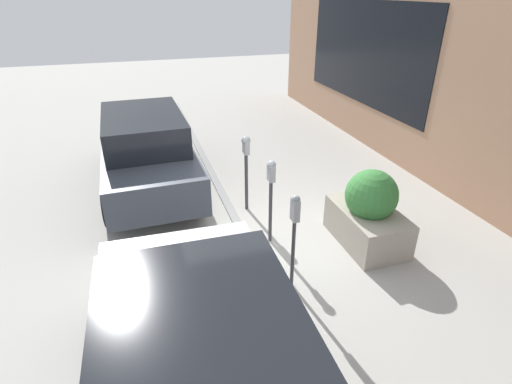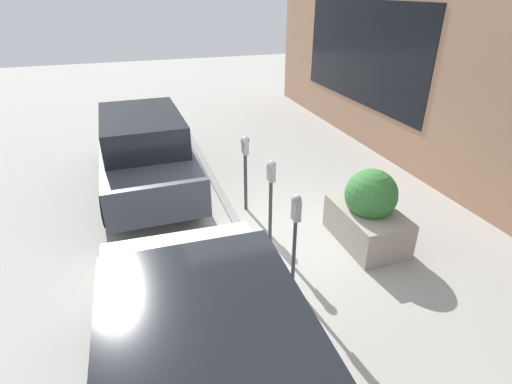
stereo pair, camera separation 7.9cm
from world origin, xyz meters
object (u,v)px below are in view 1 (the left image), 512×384
at_px(parking_meter_middle, 246,157).
at_px(parked_car_middle, 146,149).
at_px(planter_box, 369,213).
at_px(parking_meter_nearest, 294,223).
at_px(parked_car_front, 202,373).
at_px(parking_meter_second, 271,184).

relative_size(parking_meter_middle, parked_car_middle, 0.32).
bearing_deg(planter_box, parking_meter_nearest, 112.36).
bearing_deg(parked_car_middle, parking_meter_nearest, -157.73).
height_order(parking_meter_middle, parked_car_middle, parked_car_middle).
distance_m(parking_meter_nearest, parked_car_front, 2.40).
xyz_separation_m(parking_meter_second, parked_car_front, (-2.96, 1.68, -0.26)).
height_order(planter_box, parked_car_front, parked_car_front).
bearing_deg(parking_meter_nearest, parked_car_front, 137.77).
height_order(parking_meter_second, parked_car_middle, parked_car_middle).
xyz_separation_m(parking_meter_middle, parked_car_front, (-4.15, 1.61, -0.27)).
bearing_deg(parking_meter_middle, parked_car_middle, 47.63).
height_order(parking_meter_second, planter_box, parking_meter_second).
bearing_deg(parking_meter_second, parked_car_middle, 33.15).
bearing_deg(parking_meter_second, parking_meter_nearest, 176.19).
bearing_deg(parked_car_front, parked_car_middle, 2.51).
xyz_separation_m(parking_meter_second, parking_meter_middle, (1.19, 0.07, 0.01)).
relative_size(parked_car_front, parked_car_middle, 0.90).
bearing_deg(parked_car_front, parking_meter_middle, -19.99).
height_order(parked_car_front, parked_car_middle, parked_car_middle).
bearing_deg(parking_meter_nearest, parking_meter_middle, -0.14).
distance_m(parking_meter_nearest, parking_meter_middle, 2.38).
bearing_deg(parking_meter_middle, parking_meter_nearest, 179.86).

